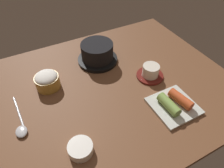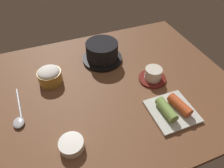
# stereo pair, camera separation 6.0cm
# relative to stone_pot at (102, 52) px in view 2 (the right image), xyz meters

# --- Properties ---
(dining_table) EXTENTS (1.00, 0.76, 0.02)m
(dining_table) POSITION_rel_stone_pot_xyz_m (-0.05, -0.17, -0.05)
(dining_table) COLOR brown
(dining_table) RESTS_ON ground
(stone_pot) EXTENTS (0.17, 0.17, 0.09)m
(stone_pot) POSITION_rel_stone_pot_xyz_m (0.00, 0.00, 0.00)
(stone_pot) COLOR black
(stone_pot) RESTS_ON dining_table
(rice_bowl) EXTENTS (0.09, 0.09, 0.07)m
(rice_bowl) POSITION_rel_stone_pot_xyz_m (-0.24, -0.06, -0.01)
(rice_bowl) COLOR #B78C38
(rice_bowl) RESTS_ON dining_table
(tea_cup_with_saucer) EXTENTS (0.11, 0.11, 0.05)m
(tea_cup_with_saucer) POSITION_rel_stone_pot_xyz_m (0.15, -0.19, -0.02)
(tea_cup_with_saucer) COLOR maroon
(tea_cup_with_saucer) RESTS_ON dining_table
(kimchi_plate) EXTENTS (0.15, 0.15, 0.04)m
(kimchi_plate) POSITION_rel_stone_pot_xyz_m (0.13, -0.36, -0.03)
(kimchi_plate) COLOR silver
(kimchi_plate) RESTS_ON dining_table
(side_bowl_near) EXTENTS (0.07, 0.07, 0.03)m
(side_bowl_near) POSITION_rel_stone_pot_xyz_m (-0.22, -0.37, -0.03)
(side_bowl_near) COLOR white
(side_bowl_near) RESTS_ON dining_table
(spoon) EXTENTS (0.04, 0.19, 0.01)m
(spoon) POSITION_rel_stone_pot_xyz_m (-0.36, -0.20, -0.04)
(spoon) COLOR #B7B7BC
(spoon) RESTS_ON dining_table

